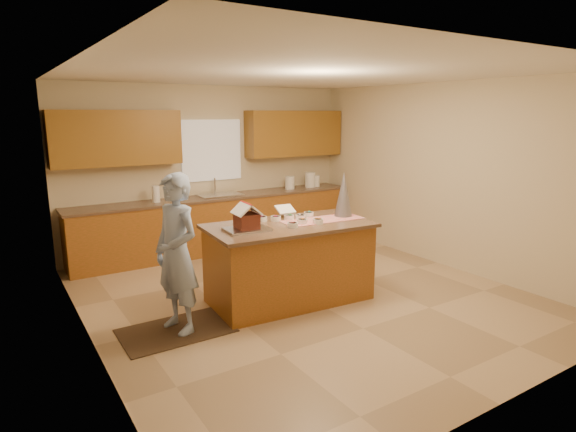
# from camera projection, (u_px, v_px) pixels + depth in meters

# --- Properties ---
(floor) EXTENTS (5.50, 5.50, 0.00)m
(floor) POSITION_uv_depth(u_px,v_px,m) (303.00, 295.00, 6.02)
(floor) COLOR tan
(floor) RESTS_ON ground
(ceiling) EXTENTS (5.50, 5.50, 0.00)m
(ceiling) POSITION_uv_depth(u_px,v_px,m) (305.00, 73.00, 5.45)
(ceiling) COLOR silver
(ceiling) RESTS_ON floor
(wall_back) EXTENTS (5.50, 5.50, 0.00)m
(wall_back) POSITION_uv_depth(u_px,v_px,m) (211.00, 168.00, 8.00)
(wall_back) COLOR beige
(wall_back) RESTS_ON floor
(wall_front) EXTENTS (5.50, 5.50, 0.00)m
(wall_front) POSITION_uv_depth(u_px,v_px,m) (517.00, 239.00, 3.47)
(wall_front) COLOR beige
(wall_front) RESTS_ON floor
(wall_left) EXTENTS (5.50, 5.50, 0.00)m
(wall_left) POSITION_uv_depth(u_px,v_px,m) (82.00, 212.00, 4.42)
(wall_left) COLOR beige
(wall_left) RESTS_ON floor
(wall_right) EXTENTS (5.50, 5.50, 0.00)m
(wall_right) POSITION_uv_depth(u_px,v_px,m) (443.00, 175.00, 7.05)
(wall_right) COLOR beige
(wall_right) RESTS_ON floor
(stone_accent) EXTENTS (0.00, 2.50, 2.50)m
(stone_accent) POSITION_uv_depth(u_px,v_px,m) (104.00, 241.00, 3.79)
(stone_accent) COLOR gray
(stone_accent) RESTS_ON wall_left
(window_curtain) EXTENTS (1.05, 0.03, 1.00)m
(window_curtain) POSITION_uv_depth(u_px,v_px,m) (212.00, 150.00, 7.91)
(window_curtain) COLOR white
(window_curtain) RESTS_ON wall_back
(back_counter_base) EXTENTS (4.80, 0.60, 0.88)m
(back_counter_base) POSITION_uv_depth(u_px,v_px,m) (221.00, 224.00, 7.94)
(back_counter_base) COLOR #A25121
(back_counter_base) RESTS_ON floor
(back_counter_top) EXTENTS (4.85, 0.63, 0.04)m
(back_counter_top) POSITION_uv_depth(u_px,v_px,m) (220.00, 197.00, 7.84)
(back_counter_top) COLOR brown
(back_counter_top) RESTS_ON back_counter_base
(upper_cabinet_left) EXTENTS (1.85, 0.35, 0.80)m
(upper_cabinet_left) POSITION_uv_depth(u_px,v_px,m) (116.00, 138.00, 6.92)
(upper_cabinet_left) COLOR #9B6B21
(upper_cabinet_left) RESTS_ON wall_back
(upper_cabinet_right) EXTENTS (1.85, 0.35, 0.80)m
(upper_cabinet_right) POSITION_uv_depth(u_px,v_px,m) (294.00, 133.00, 8.55)
(upper_cabinet_right) COLOR #9B6B21
(upper_cabinet_right) RESTS_ON wall_back
(sink) EXTENTS (0.70, 0.45, 0.12)m
(sink) POSITION_uv_depth(u_px,v_px,m) (220.00, 198.00, 7.85)
(sink) COLOR silver
(sink) RESTS_ON back_counter_top
(faucet) EXTENTS (0.03, 0.03, 0.28)m
(faucet) POSITION_uv_depth(u_px,v_px,m) (215.00, 186.00, 7.96)
(faucet) COLOR silver
(faucet) RESTS_ON back_counter_top
(island_base) EXTENTS (1.94, 1.07, 0.92)m
(island_base) POSITION_uv_depth(u_px,v_px,m) (289.00, 264.00, 5.77)
(island_base) COLOR #A25121
(island_base) RESTS_ON floor
(island_top) EXTENTS (2.03, 1.16, 0.04)m
(island_top) POSITION_uv_depth(u_px,v_px,m) (289.00, 226.00, 5.67)
(island_top) COLOR brown
(island_top) RESTS_ON island_base
(table_runner) EXTENTS (1.07, 0.45, 0.01)m
(table_runner) POSITION_uv_depth(u_px,v_px,m) (323.00, 220.00, 5.89)
(table_runner) COLOR red
(table_runner) RESTS_ON island_top
(baking_tray) EXTENTS (0.50, 0.39, 0.03)m
(baking_tray) POSITION_uv_depth(u_px,v_px,m) (247.00, 229.00, 5.35)
(baking_tray) COLOR silver
(baking_tray) RESTS_ON island_top
(cookbook) EXTENTS (0.24, 0.20, 0.10)m
(cookbook) POSITION_uv_depth(u_px,v_px,m) (285.00, 209.00, 6.06)
(cookbook) COLOR white
(cookbook) RESTS_ON island_top
(tinsel_tree) EXTENTS (0.25, 0.25, 0.57)m
(tinsel_tree) POSITION_uv_depth(u_px,v_px,m) (344.00, 194.00, 6.03)
(tinsel_tree) COLOR #A6A7B2
(tinsel_tree) RESTS_ON island_top
(rug) EXTENTS (1.13, 0.74, 0.01)m
(rug) POSITION_uv_depth(u_px,v_px,m) (176.00, 331.00, 5.02)
(rug) COLOR black
(rug) RESTS_ON floor
(boy) EXTENTS (0.54, 0.69, 1.66)m
(boy) POSITION_uv_depth(u_px,v_px,m) (177.00, 254.00, 4.87)
(boy) COLOR #96AED5
(boy) RESTS_ON rug
(canister_a) EXTENTS (0.17, 0.17, 0.23)m
(canister_a) POSITION_uv_depth(u_px,v_px,m) (290.00, 183.00, 8.54)
(canister_a) COLOR white
(canister_a) RESTS_ON back_counter_top
(canister_b) EXTENTS (0.19, 0.19, 0.27)m
(canister_b) POSITION_uv_depth(u_px,v_px,m) (310.00, 180.00, 8.77)
(canister_b) COLOR white
(canister_b) RESTS_ON back_counter_top
(canister_c) EXTENTS (0.15, 0.15, 0.21)m
(canister_c) POSITION_uv_depth(u_px,v_px,m) (316.00, 181.00, 8.85)
(canister_c) COLOR white
(canister_c) RESTS_ON back_counter_top
(paper_towel) EXTENTS (0.12, 0.12, 0.25)m
(paper_towel) POSITION_uv_depth(u_px,v_px,m) (156.00, 194.00, 7.26)
(paper_towel) COLOR white
(paper_towel) RESTS_ON back_counter_top
(gingerbread_house) EXTENTS (0.31, 0.31, 0.29)m
(gingerbread_house) POSITION_uv_depth(u_px,v_px,m) (247.00, 219.00, 5.33)
(gingerbread_house) COLOR #602619
(gingerbread_house) RESTS_ON baking_tray
(candy_bowls) EXTENTS (0.76, 0.61, 0.06)m
(candy_bowls) POSITION_uv_depth(u_px,v_px,m) (294.00, 219.00, 5.80)
(candy_bowls) COLOR #34C3BA
(candy_bowls) RESTS_ON island_top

